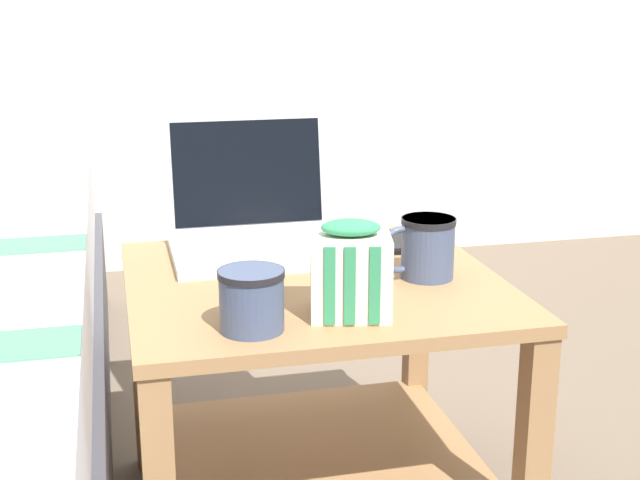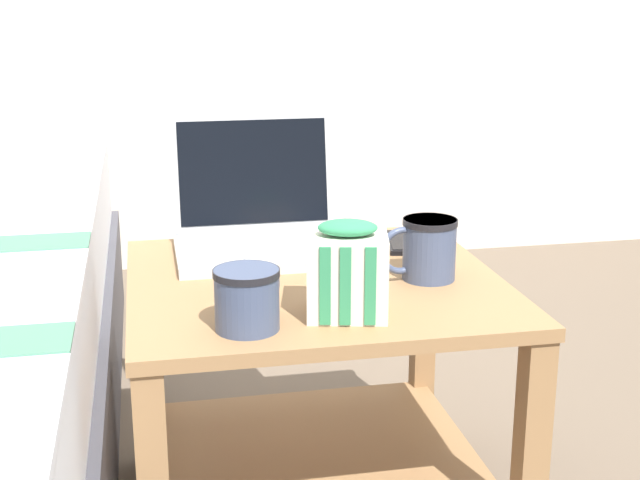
{
  "view_description": "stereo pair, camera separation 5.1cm",
  "coord_description": "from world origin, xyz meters",
  "views": [
    {
      "loc": [
        -0.32,
        -1.39,
        0.94
      ],
      "look_at": [
        0.0,
        -0.04,
        0.54
      ],
      "focal_mm": 50.0,
      "sensor_mm": 36.0,
      "label": 1
    },
    {
      "loc": [
        -0.27,
        -1.4,
        0.94
      ],
      "look_at": [
        0.0,
        -0.04,
        0.54
      ],
      "focal_mm": 50.0,
      "sensor_mm": 36.0,
      "label": 2
    }
  ],
  "objects": [
    {
      "name": "bedside_table",
      "position": [
        0.0,
        0.0,
        0.3
      ],
      "size": [
        0.62,
        0.59,
        0.46
      ],
      "color": "#997047",
      "rests_on": "ground_plane"
    },
    {
      "name": "mug_front_left",
      "position": [
        -0.14,
        -0.21,
        0.51
      ],
      "size": [
        0.11,
        0.12,
        0.09
      ],
      "color": "#3F4C6B",
      "rests_on": "bedside_table"
    },
    {
      "name": "cell_phone",
      "position": [
        0.21,
        0.17,
        0.47
      ],
      "size": [
        0.1,
        0.16,
        0.01
      ],
      "color": "black",
      "rests_on": "bedside_table"
    },
    {
      "name": "mug_front_right",
      "position": [
        0.18,
        -0.04,
        0.52
      ],
      "size": [
        0.14,
        0.09,
        0.1
      ],
      "color": "#3F4C6B",
      "rests_on": "bedside_table"
    },
    {
      "name": "snack_bag",
      "position": [
        0.01,
        -0.18,
        0.53
      ],
      "size": [
        0.14,
        0.12,
        0.15
      ],
      "color": "silver",
      "rests_on": "bedside_table"
    },
    {
      "name": "laptop",
      "position": [
        -0.07,
        0.19,
        0.51
      ],
      "size": [
        0.32,
        0.28,
        0.24
      ],
      "color": "#B7BABC",
      "rests_on": "bedside_table"
    }
  ]
}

